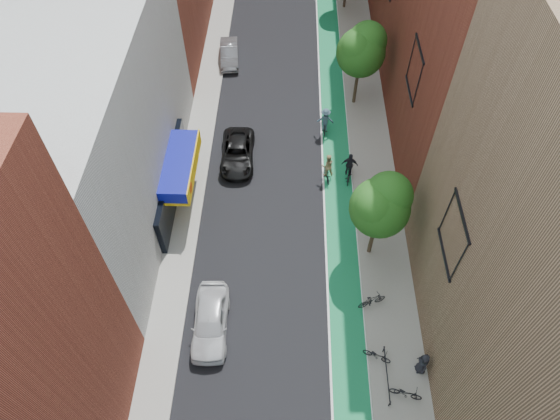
# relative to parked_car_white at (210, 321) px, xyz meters

# --- Properties ---
(ground) EXTENTS (160.00, 160.00, 0.00)m
(ground) POSITION_rel_parked_car_white_xyz_m (3.47, -4.81, -0.80)
(ground) COLOR black
(ground) RESTS_ON ground
(bike_lane) EXTENTS (2.00, 68.00, 0.01)m
(bike_lane) POSITION_rel_parked_car_white_xyz_m (7.47, 21.19, -0.79)
(bike_lane) COLOR #157842
(bike_lane) RESTS_ON ground
(sidewalk_left) EXTENTS (2.00, 68.00, 0.15)m
(sidewalk_left) POSITION_rel_parked_car_white_xyz_m (-2.53, 21.19, -0.72)
(sidewalk_left) COLOR gray
(sidewalk_left) RESTS_ON ground
(sidewalk_right) EXTENTS (3.00, 68.00, 0.15)m
(sidewalk_right) POSITION_rel_parked_car_white_xyz_m (9.97, 21.19, -0.72)
(sidewalk_right) COLOR gray
(sidewalk_right) RESTS_ON ground
(building_left_white) EXTENTS (8.00, 20.00, 12.00)m
(building_left_white) POSITION_rel_parked_car_white_xyz_m (-7.53, 9.19, 5.20)
(building_left_white) COLOR silver
(building_left_white) RESTS_ON ground
(tree_near) EXTENTS (3.40, 3.36, 6.42)m
(tree_near) POSITION_rel_parked_car_white_xyz_m (9.11, 5.21, 3.86)
(tree_near) COLOR #332619
(tree_near) RESTS_ON ground
(tree_mid) EXTENTS (3.55, 3.53, 6.74)m
(tree_mid) POSITION_rel_parked_car_white_xyz_m (9.11, 19.21, 4.09)
(tree_mid) COLOR #332619
(tree_mid) RESTS_ON ground
(parked_car_white) EXTENTS (2.01, 4.73, 1.60)m
(parked_car_white) POSITION_rel_parked_car_white_xyz_m (0.00, 0.00, 0.00)
(parked_car_white) COLOR silver
(parked_car_white) RESTS_ON ground
(parked_car_black) EXTENTS (2.36, 4.93, 1.35)m
(parked_car_black) POSITION_rel_parked_car_white_xyz_m (0.47, 12.83, -0.12)
(parked_car_black) COLOR black
(parked_car_black) RESTS_ON ground
(parked_car_silver) EXTENTS (1.87, 4.32, 1.38)m
(parked_car_silver) POSITION_rel_parked_car_white_xyz_m (-1.13, 24.54, -0.11)
(parked_car_silver) COLOR gray
(parked_car_silver) RESTS_ON ground
(cyclist_lane_near) EXTENTS (0.98, 1.65, 2.13)m
(cyclist_lane_near) POSITION_rel_parked_car_white_xyz_m (6.67, 11.23, 0.14)
(cyclist_lane_near) COLOR black
(cyclist_lane_near) RESTS_ON ground
(cyclist_lane_mid) EXTENTS (1.14, 1.83, 2.20)m
(cyclist_lane_mid) POSITION_rel_parked_car_white_xyz_m (8.17, 11.29, 0.05)
(cyclist_lane_mid) COLOR black
(cyclist_lane_mid) RESTS_ON ground
(cyclist_lane_far) EXTENTS (1.24, 1.60, 2.21)m
(cyclist_lane_far) POSITION_rel_parked_car_white_xyz_m (6.67, 15.74, 0.24)
(cyclist_lane_far) COLOR black
(cyclist_lane_far) RESTS_ON ground
(parked_bike_near) EXTENTS (1.60, 1.07, 0.79)m
(parked_bike_near) POSITION_rel_parked_car_white_xyz_m (8.87, -1.58, -0.25)
(parked_bike_near) COLOR black
(parked_bike_near) RESTS_ON sidewalk_right
(parked_bike_mid) EXTENTS (1.73, 1.04, 1.00)m
(parked_bike_mid) POSITION_rel_parked_car_white_xyz_m (8.87, 1.54, -0.15)
(parked_bike_mid) COLOR black
(parked_bike_mid) RESTS_ON sidewalk_right
(parked_bike_far) EXTENTS (1.73, 0.96, 0.86)m
(parked_bike_far) POSITION_rel_parked_car_white_xyz_m (10.11, -3.50, -0.22)
(parked_bike_far) COLOR black
(parked_bike_far) RESTS_ON sidewalk_right
(pedestrian) EXTENTS (0.65, 0.88, 1.66)m
(pedestrian) POSITION_rel_parked_car_white_xyz_m (11.07, -2.12, 0.18)
(pedestrian) COLOR black
(pedestrian) RESTS_ON sidewalk_right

